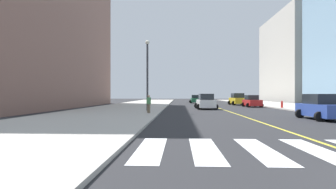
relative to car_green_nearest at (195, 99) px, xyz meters
name	(u,v)px	position (x,y,z in m)	size (l,w,h in m)	color
sidewalk_kerb_west	(109,112)	(-10.26, -30.31, -0.75)	(10.00, 120.00, 0.15)	#B2ADA3
lane_divider_paint	(210,105)	(1.94, -10.31, -0.82)	(0.16, 80.00, 0.01)	yellow
parking_garage_concrete	(309,58)	(30.47, 12.60, 10.50)	(18.00, 24.00, 22.66)	#B2ADA3
low_rise_brick_west	(25,22)	(-25.59, -19.45, 11.50)	(16.00, 32.00, 24.66)	brown
car_green_nearest	(195,99)	(0.00, 0.00, 0.00)	(2.50, 3.97, 1.77)	#236B42
car_blue_second	(322,108)	(6.98, -35.87, 0.05)	(2.70, 4.24, 1.87)	#2D479E
car_white_third	(206,102)	(-0.07, -22.90, 0.08)	(2.79, 4.38, 1.93)	silver
car_black_fourth	(195,99)	(0.43, 7.88, -0.01)	(2.55, 3.98, 1.75)	black
car_red_fifth	(252,101)	(7.28, -17.18, 0.00)	(2.54, 3.99, 1.76)	red
car_yellow_sixth	(238,99)	(6.89, -9.93, 0.15)	(3.02, 4.73, 2.08)	gold
pedestrian_walking_west	(149,103)	(-6.20, -31.85, 0.23)	(0.41, 0.41, 1.64)	brown
fire_hydrant	(282,104)	(9.65, -22.09, -0.25)	(0.26, 0.26, 0.89)	red
street_lamp	(147,69)	(-6.70, -28.85, 3.64)	(0.44, 0.44, 7.30)	#38383D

